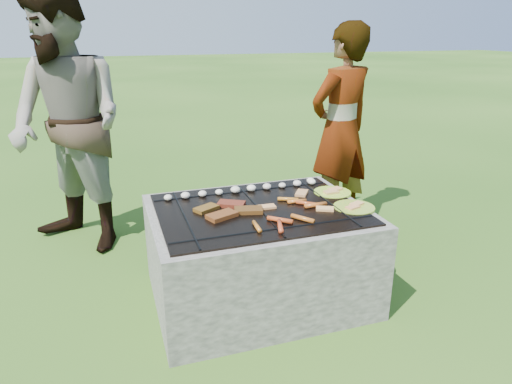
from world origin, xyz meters
TOP-DOWN VIEW (x-y plane):
  - lawn at (0.00, 0.00)m, footprint 60.00×60.00m
  - fire_pit at (0.00, 0.00)m, footprint 1.30×1.00m
  - mushrooms at (0.04, 0.31)m, footprint 1.06×0.09m
  - pork_slabs at (-0.19, 0.00)m, footprint 0.41×0.32m
  - sausages at (0.15, -0.17)m, footprint 0.53×0.49m
  - bread_on_grate at (0.27, 0.02)m, footprint 0.43×0.42m
  - plate_far at (0.56, 0.12)m, footprint 0.31×0.31m
  - plate_near at (0.56, -0.17)m, footprint 0.31×0.31m
  - cook at (1.02, 0.88)m, footprint 0.72×0.58m
  - bystander at (-1.09, 1.15)m, footprint 1.18×1.20m

SIDE VIEW (x-z plane):
  - lawn at x=0.00m, z-range 0.00..0.00m
  - fire_pit at x=0.00m, z-range -0.03..0.59m
  - plate_near at x=0.56m, z-range 0.60..0.62m
  - plate_far at x=0.56m, z-range 0.60..0.62m
  - bread_on_grate at x=0.27m, z-range 0.61..0.63m
  - pork_slabs at x=-0.19m, z-range 0.61..0.64m
  - sausages at x=0.15m, z-range 0.61..0.64m
  - mushrooms at x=0.04m, z-range 0.61..0.65m
  - cook at x=1.02m, z-range 0.00..1.70m
  - bystander at x=-1.09m, z-range 0.00..1.95m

